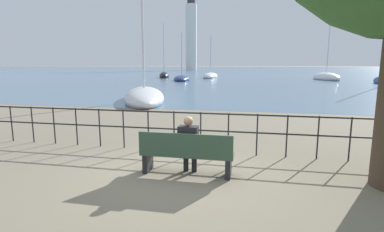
# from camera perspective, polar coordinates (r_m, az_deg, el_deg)

# --- Properties ---
(ground_plane) EXTENTS (1000.00, 1000.00, 0.00)m
(ground_plane) POSITION_cam_1_polar(r_m,az_deg,el_deg) (6.33, -0.94, -10.93)
(ground_plane) COLOR #7A705B
(harbor_water) EXTENTS (600.00, 300.00, 0.01)m
(harbor_water) POSITION_cam_1_polar(r_m,az_deg,el_deg) (164.45, 11.44, 8.80)
(harbor_water) COLOR slate
(harbor_water) RESTS_ON ground_plane
(park_bench) EXTENTS (1.91, 0.45, 0.90)m
(park_bench) POSITION_cam_1_polar(r_m,az_deg,el_deg) (6.13, -1.08, -7.31)
(park_bench) COLOR #334C38
(park_bench) RESTS_ON ground_plane
(seated_person_left) EXTENTS (0.40, 0.35, 1.21)m
(seated_person_left) POSITION_cam_1_polar(r_m,az_deg,el_deg) (6.13, -0.64, -5.08)
(seated_person_left) COLOR black
(seated_person_left) RESTS_ON ground_plane
(promenade_railing) EXTENTS (14.16, 0.04, 1.05)m
(promenade_railing) POSITION_cam_1_polar(r_m,az_deg,el_deg) (7.63, 1.67, -1.90)
(promenade_railing) COLOR black
(promenade_railing) RESTS_ON ground_plane
(sailboat_1) EXTENTS (3.11, 5.28, 9.53)m
(sailboat_1) POSITION_cam_1_polar(r_m,az_deg,el_deg) (52.24, -5.32, 7.65)
(sailboat_1) COLOR black
(sailboat_1) RESTS_ON ground_plane
(sailboat_2) EXTENTS (4.98, 8.25, 9.44)m
(sailboat_2) POSITION_cam_1_polar(r_m,az_deg,el_deg) (18.86, -9.06, 3.67)
(sailboat_2) COLOR silver
(sailboat_2) RESTS_ON ground_plane
(sailboat_3) EXTENTS (3.90, 7.87, 10.10)m
(sailboat_3) POSITION_cam_1_polar(r_m,az_deg,el_deg) (48.84, 24.18, 6.69)
(sailboat_3) COLOR white
(sailboat_3) RESTS_ON ground_plane
(sailboat_4) EXTENTS (2.40, 6.57, 7.35)m
(sailboat_4) POSITION_cam_1_polar(r_m,az_deg,el_deg) (51.13, 3.54, 7.56)
(sailboat_4) COLOR white
(sailboat_4) RESTS_ON ground_plane
(sailboat_5) EXTENTS (3.44, 6.73, 6.87)m
(sailboat_5) POSITION_cam_1_polar(r_m,az_deg,el_deg) (42.81, -1.96, 7.09)
(sailboat_5) COLOR navy
(sailboat_5) RESTS_ON ground_plane
(harbor_lighthouse) EXTENTS (4.19, 4.19, 29.68)m
(harbor_lighthouse) POSITION_cam_1_polar(r_m,az_deg,el_deg) (116.73, -0.15, 15.46)
(harbor_lighthouse) COLOR white
(harbor_lighthouse) RESTS_ON ground_plane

